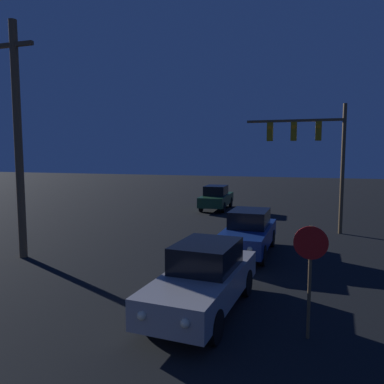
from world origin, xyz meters
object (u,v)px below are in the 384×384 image
(car_near, at_px, (204,278))
(car_mid, at_px, (249,232))
(traffic_signal_mast, at_px, (314,145))
(utility_pole, at_px, (18,138))
(car_far, at_px, (216,198))
(stop_sign, at_px, (310,261))

(car_near, bearing_deg, car_mid, -88.19)
(traffic_signal_mast, height_order, utility_pole, utility_pole)
(car_far, height_order, traffic_signal_mast, traffic_signal_mast)
(traffic_signal_mast, distance_m, utility_pole, 12.78)
(car_near, bearing_deg, stop_sign, 167.77)
(car_mid, height_order, utility_pole, utility_pole)
(car_near, xyz_separation_m, car_far, (-3.65, 16.04, 0.00))
(car_far, bearing_deg, car_mid, -72.10)
(traffic_signal_mast, bearing_deg, car_mid, -115.44)
(car_near, height_order, utility_pole, utility_pole)
(car_near, xyz_separation_m, car_mid, (0.19, 5.56, 0.00))
(traffic_signal_mast, bearing_deg, car_near, -103.45)
(car_mid, xyz_separation_m, stop_sign, (2.22, -6.25, 0.82))
(car_mid, xyz_separation_m, utility_pole, (-7.78, -3.07, 3.53))
(stop_sign, height_order, utility_pole, utility_pole)
(car_far, xyz_separation_m, traffic_signal_mast, (6.13, -5.67, 3.35))
(car_near, height_order, car_mid, same)
(car_near, bearing_deg, car_far, -73.38)
(car_near, xyz_separation_m, utility_pole, (-7.58, 2.49, 3.53))
(car_near, relative_size, stop_sign, 1.96)
(car_mid, height_order, car_far, same)
(utility_pole, bearing_deg, car_far, 73.81)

